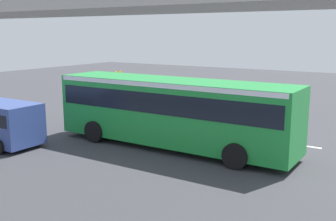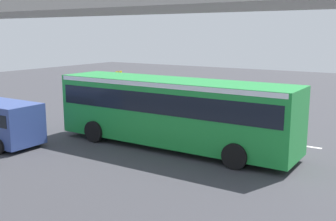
# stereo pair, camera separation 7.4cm
# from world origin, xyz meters

# --- Properties ---
(ground) EXTENTS (80.00, 80.00, 0.00)m
(ground) POSITION_xyz_m (0.00, 0.00, 0.00)
(ground) COLOR #38383D
(city_bus) EXTENTS (11.54, 2.85, 3.15)m
(city_bus) POSITION_xyz_m (0.90, 1.07, 1.88)
(city_bus) COLOR #1E8C38
(city_bus) RESTS_ON ground
(bicycle_orange) EXTENTS (1.77, 0.44, 0.96)m
(bicycle_orange) POSITION_xyz_m (9.26, 2.63, 0.37)
(bicycle_orange) COLOR black
(bicycle_orange) RESTS_ON ground
(traffic_sign) EXTENTS (0.08, 0.60, 2.80)m
(traffic_sign) POSITION_xyz_m (7.96, -3.64, 1.89)
(traffic_sign) COLOR slate
(traffic_sign) RESTS_ON ground
(lane_dash_leftmost) EXTENTS (2.00, 0.20, 0.01)m
(lane_dash_leftmost) POSITION_xyz_m (-4.00, -2.46, 0.00)
(lane_dash_leftmost) COLOR silver
(lane_dash_leftmost) RESTS_ON ground
(lane_dash_left) EXTENTS (2.00, 0.20, 0.01)m
(lane_dash_left) POSITION_xyz_m (0.00, -2.46, 0.00)
(lane_dash_left) COLOR silver
(lane_dash_left) RESTS_ON ground
(lane_dash_centre) EXTENTS (2.00, 0.20, 0.01)m
(lane_dash_centre) POSITION_xyz_m (4.00, -2.46, 0.00)
(lane_dash_centre) COLOR silver
(lane_dash_centre) RESTS_ON ground
(pedestrian_overpass) EXTENTS (29.17, 2.60, 7.24)m
(pedestrian_overpass) POSITION_xyz_m (0.00, 9.83, 5.43)
(pedestrian_overpass) COLOR #B2ADA5
(pedestrian_overpass) RESTS_ON ground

